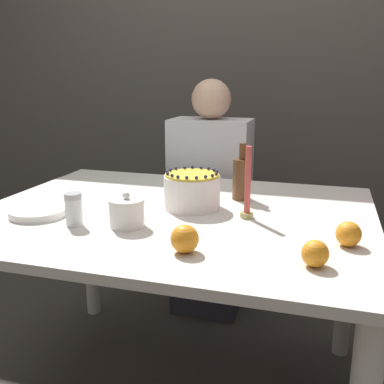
{
  "coord_description": "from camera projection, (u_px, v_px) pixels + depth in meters",
  "views": [
    {
      "loc": [
        0.5,
        -1.43,
        1.23
      ],
      "look_at": [
        0.05,
        0.06,
        0.82
      ],
      "focal_mm": 42.0,
      "sensor_mm": 36.0,
      "label": 1
    }
  ],
  "objects": [
    {
      "name": "orange_fruit_0",
      "position": [
        315.0,
        254.0,
        1.12
      ],
      "size": [
        0.07,
        0.07,
        0.07
      ],
      "color": "orange",
      "rests_on": "dining_table"
    },
    {
      "name": "orange_fruit_1",
      "position": [
        348.0,
        234.0,
        1.25
      ],
      "size": [
        0.07,
        0.07,
        0.07
      ],
      "color": "orange",
      "rests_on": "dining_table"
    },
    {
      "name": "sugar_shaker",
      "position": [
        74.0,
        209.0,
        1.42
      ],
      "size": [
        0.06,
        0.06,
        0.11
      ],
      "color": "white",
      "rests_on": "dining_table"
    },
    {
      "name": "plate_stack",
      "position": [
        38.0,
        212.0,
        1.53
      ],
      "size": [
        0.19,
        0.19,
        0.02
      ],
      "color": "white",
      "rests_on": "dining_table"
    },
    {
      "name": "candle",
      "position": [
        248.0,
        190.0,
        1.49
      ],
      "size": [
        0.04,
        0.04,
        0.24
      ],
      "color": "tan",
      "rests_on": "dining_table"
    },
    {
      "name": "wall_behind",
      "position": [
        248.0,
        62.0,
        2.74
      ],
      "size": [
        8.0,
        0.05,
        2.6
      ],
      "color": "#4C4742",
      "rests_on": "ground_plane"
    },
    {
      "name": "dining_table",
      "position": [
        174.0,
        240.0,
        1.61
      ],
      "size": [
        1.37,
        1.08,
        0.76
      ],
      "color": "beige",
      "rests_on": "ground_plane"
    },
    {
      "name": "bottle",
      "position": [
        242.0,
        178.0,
        1.71
      ],
      "size": [
        0.07,
        0.07,
        0.22
      ],
      "color": "brown",
      "rests_on": "dining_table"
    },
    {
      "name": "cake",
      "position": [
        192.0,
        191.0,
        1.61
      ],
      "size": [
        0.2,
        0.2,
        0.14
      ],
      "color": "white",
      "rests_on": "dining_table"
    },
    {
      "name": "sugar_bowl",
      "position": [
        127.0,
        212.0,
        1.41
      ],
      "size": [
        0.11,
        0.11,
        0.11
      ],
      "color": "white",
      "rests_on": "dining_table"
    },
    {
      "name": "person_man_blue_shirt",
      "position": [
        210.0,
        213.0,
        2.35
      ],
      "size": [
        0.4,
        0.34,
        1.21
      ],
      "rotation": [
        0.0,
        0.0,
        3.14
      ],
      "color": "#2D2D38",
      "rests_on": "ground_plane"
    },
    {
      "name": "orange_fruit_2",
      "position": [
        185.0,
        239.0,
        1.21
      ],
      "size": [
        0.08,
        0.08,
        0.08
      ],
      "color": "orange",
      "rests_on": "dining_table"
    }
  ]
}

